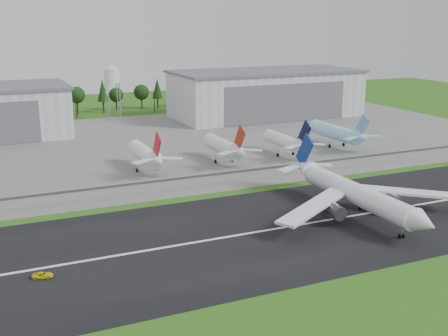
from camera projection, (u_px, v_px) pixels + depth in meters
name	position (u px, v px, depth m)	size (l,w,h in m)	color
ground	(315.00, 240.00, 136.06)	(600.00, 600.00, 0.00)	#2D5B15
runway	(293.00, 226.00, 144.87)	(320.00, 60.00, 0.10)	black
runway_centerline	(293.00, 226.00, 144.85)	(220.00, 1.00, 0.02)	white
apron	(161.00, 143.00, 241.88)	(320.00, 150.00, 0.10)	slate
blast_fence	(223.00, 177.00, 184.09)	(240.00, 0.61, 3.50)	gray
hangar_east	(266.00, 93.00, 307.99)	(102.00, 47.00, 25.20)	silver
water_tower	(112.00, 74.00, 290.97)	(8.40, 8.40, 29.40)	#99999E
utility_poles	(117.00, 116.00, 312.46)	(230.00, 3.00, 12.00)	black
treeline	(111.00, 112.00, 325.69)	(320.00, 16.00, 22.00)	black
main_airliner	(357.00, 199.00, 150.96)	(57.28, 59.07, 18.17)	white
ground_vehicle	(43.00, 275.00, 115.52)	(1.95, 4.23, 1.18)	yellow
parked_jet_red_a	(147.00, 155.00, 194.47)	(7.36, 31.29, 16.68)	white
parked_jet_red_b	(226.00, 147.00, 206.32)	(7.36, 31.29, 16.69)	silver
parked_jet_navy	(288.00, 142.00, 216.78)	(7.36, 31.29, 16.41)	white
parked_jet_skyblue	(339.00, 133.00, 232.09)	(7.36, 37.29, 16.85)	#92D9FC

